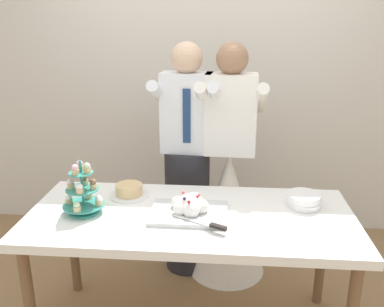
# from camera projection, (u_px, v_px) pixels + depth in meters

# --- Properties ---
(rear_wall) EXTENTS (5.20, 0.10, 2.90)m
(rear_wall) POSITION_uv_depth(u_px,v_px,m) (205.00, 62.00, 3.41)
(rear_wall) COLOR beige
(rear_wall) RESTS_ON ground_plane
(dessert_table) EXTENTS (1.80, 0.80, 0.78)m
(dessert_table) POSITION_uv_depth(u_px,v_px,m) (190.00, 226.00, 2.29)
(dessert_table) COLOR white
(dessert_table) RESTS_ON ground_plane
(cupcake_stand) EXTENTS (0.23, 0.23, 0.31)m
(cupcake_stand) POSITION_uv_depth(u_px,v_px,m) (83.00, 193.00, 2.25)
(cupcake_stand) COLOR teal
(cupcake_stand) RESTS_ON dessert_table
(main_cake_tray) EXTENTS (0.42, 0.37, 0.12)m
(main_cake_tray) POSITION_uv_depth(u_px,v_px,m) (190.00, 208.00, 2.24)
(main_cake_tray) COLOR silver
(main_cake_tray) RESTS_ON dessert_table
(plate_stack) EXTENTS (0.20, 0.20, 0.08)m
(plate_stack) POSITION_uv_depth(u_px,v_px,m) (304.00, 200.00, 2.35)
(plate_stack) COLOR white
(plate_stack) RESTS_ON dessert_table
(round_cake) EXTENTS (0.24, 0.24, 0.07)m
(round_cake) POSITION_uv_depth(u_px,v_px,m) (129.00, 191.00, 2.48)
(round_cake) COLOR white
(round_cake) RESTS_ON dessert_table
(person_groom) EXTENTS (0.49, 0.52, 1.66)m
(person_groom) POSITION_uv_depth(u_px,v_px,m) (187.00, 174.00, 2.93)
(person_groom) COLOR #232328
(person_groom) RESTS_ON ground_plane
(person_bride) EXTENTS (0.56, 0.56, 1.66)m
(person_bride) POSITION_uv_depth(u_px,v_px,m) (228.00, 198.00, 2.93)
(person_bride) COLOR white
(person_bride) RESTS_ON ground_plane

